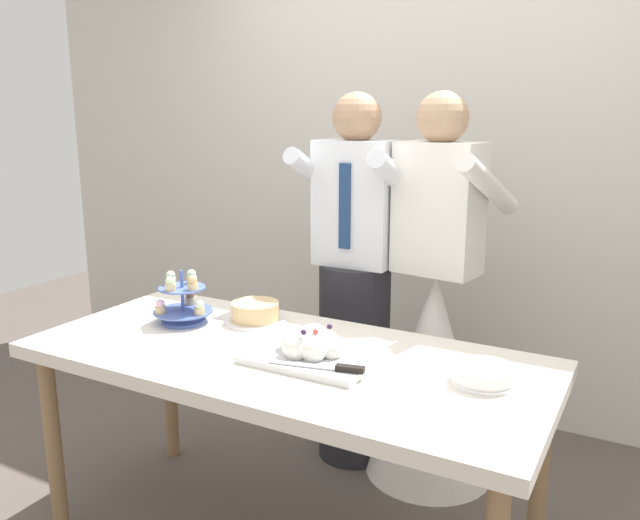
% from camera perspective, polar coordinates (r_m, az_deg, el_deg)
% --- Properties ---
extents(rear_wall, '(5.20, 0.10, 2.90)m').
position_cam_1_polar(rear_wall, '(3.42, 10.10, 10.76)').
color(rear_wall, beige).
rests_on(rear_wall, ground_plane).
extents(dessert_table, '(1.80, 0.80, 0.78)m').
position_cam_1_polar(dessert_table, '(2.24, -3.29, -9.94)').
color(dessert_table, silver).
rests_on(dessert_table, ground_plane).
extents(cupcake_stand, '(0.23, 0.23, 0.21)m').
position_cam_1_polar(cupcake_stand, '(2.54, -12.13, -3.64)').
color(cupcake_stand, '#4C66B2').
rests_on(cupcake_stand, dessert_table).
extents(main_cake_tray, '(0.43, 0.31, 0.13)m').
position_cam_1_polar(main_cake_tray, '(2.13, -0.78, -7.85)').
color(main_cake_tray, silver).
rests_on(main_cake_tray, dessert_table).
extents(plate_stack, '(0.19, 0.19, 0.05)m').
position_cam_1_polar(plate_stack, '(2.02, 14.35, -9.87)').
color(plate_stack, white).
rests_on(plate_stack, dessert_table).
extents(round_cake, '(0.24, 0.24, 0.08)m').
position_cam_1_polar(round_cake, '(2.52, -5.80, -4.70)').
color(round_cake, white).
rests_on(round_cake, dessert_table).
extents(person_groom, '(0.46, 0.49, 1.66)m').
position_cam_1_polar(person_groom, '(2.88, 3.11, -3.72)').
color(person_groom, '#232328').
rests_on(person_groom, ground_plane).
extents(person_bride, '(0.56, 0.56, 1.66)m').
position_cam_1_polar(person_bride, '(2.82, 10.03, -7.76)').
color(person_bride, white).
rests_on(person_bride, ground_plane).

